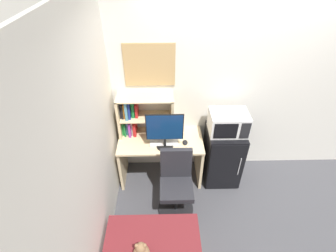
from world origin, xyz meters
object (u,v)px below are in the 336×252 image
Objects in this scene: desk_chair at (176,187)px; teddy_bear at (141,252)px; computer_mouse at (185,142)px; mini_fridge at (222,155)px; keyboard at (164,143)px; microwave at (228,123)px; wall_corkboard at (150,65)px; monitor at (165,130)px; hutch_bookshelf at (138,114)px.

teddy_bear is at bearing -113.43° from desk_chair.
mini_fridge reaches higher than computer_mouse.
keyboard is 0.77× the size of microwave.
keyboard is at bearing 179.27° from computer_mouse.
wall_corkboard is at bearing 110.53° from desk_chair.
monitor is at bearing -169.26° from computer_mouse.
mini_fridge is 1.38× the size of wall_corkboard.
mini_fridge is at bearing -8.45° from hutch_bookshelf.
keyboard is at bearing 107.25° from desk_chair.
teddy_bear is (-0.23, -1.32, -0.21)m from keyboard.
hutch_bookshelf reaches higher than desk_chair.
teddy_bear is 2.03m from wall_corkboard.
mini_fridge is (0.81, 0.12, -0.57)m from monitor.
computer_mouse is at bearing 73.60° from desk_chair.
mini_fridge is at bearing -16.42° from wall_corkboard.
wall_corkboard is (0.18, 0.12, 0.64)m from hutch_bookshelf.
mini_fridge is (0.55, 0.07, -0.31)m from computer_mouse.
teddy_bear is (-0.51, -1.31, -0.22)m from computer_mouse.
teddy_bear is 0.39× the size of wall_corkboard.
wall_corkboard is at bearing 163.58° from mini_fridge.
teddy_bear is at bearing -111.05° from computer_mouse.
computer_mouse is 0.63m from mini_fridge.
teddy_bear is at bearing -85.76° from hutch_bookshelf.
mini_fridge is at bearing 7.06° from computer_mouse.
microwave reaches higher than mini_fridge.
desk_chair is 3.83× the size of teddy_bear.
keyboard is 0.87m from microwave.
keyboard is 0.28m from computer_mouse.
monitor is 0.73m from desk_chair.
keyboard is 0.88m from mini_fridge.
desk_chair reaches higher than computer_mouse.
desk_chair is (0.14, -0.46, -0.32)m from keyboard.
computer_mouse reaches higher than teddy_bear.
microwave is at bearing 4.66° from keyboard.
wall_corkboard is (-0.99, 0.29, 1.24)m from mini_fridge.
computer_mouse is 0.11× the size of desk_chair.
monitor is (0.35, -0.29, -0.03)m from hutch_bookshelf.
desk_chair is at bearing -69.47° from wall_corkboard.
monitor reaches higher than keyboard.
wall_corkboard is (-0.16, 0.36, 0.93)m from keyboard.
computer_mouse is at bearing -21.22° from hutch_bookshelf.
teddy_bear is at bearing -92.24° from wall_corkboard.
monitor is 5.10× the size of computer_mouse.
computer_mouse is at bearing 10.74° from monitor.
keyboard is 0.60× the size of wall_corkboard.
hutch_bookshelf is 0.67m from wall_corkboard.
computer_mouse is 0.61m from microwave.
hutch_bookshelf is 1.18m from microwave.
desk_chair reaches higher than mini_fridge.
wall_corkboard reaches higher than monitor.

